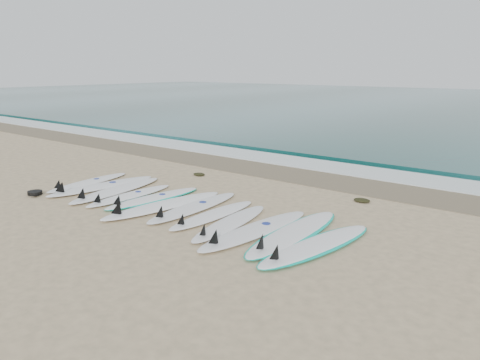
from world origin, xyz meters
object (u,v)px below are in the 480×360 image
Objects in this scene: surfboard_6 at (192,207)px; surfboard_11 at (316,245)px; surfboard_0 at (87,182)px; leash_coil at (35,193)px.

surfboard_6 is 2.99m from surfboard_11.
surfboard_0 reaches higher than leash_coil.
surfboard_6 reaches higher than leash_coil.
leash_coil is (-3.59, -1.39, -0.01)m from surfboard_6.
leash_coil is at bearing -99.94° from surfboard_0.
surfboard_0 is at bearing 86.86° from leash_coil.
surfboard_6 is (3.52, 0.10, 0.01)m from surfboard_0.
surfboard_11 reaches higher than leash_coil.
surfboard_6 is at bearing -176.53° from surfboard_11.
leash_coil is (-6.58, -1.15, -0.00)m from surfboard_11.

